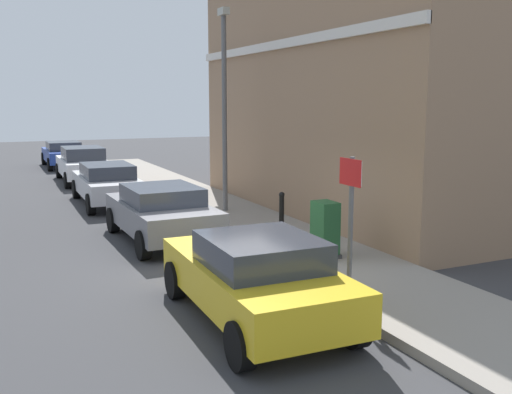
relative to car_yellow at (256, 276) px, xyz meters
The scene contains 12 objects.
ground 3.10m from the car_yellow, 75.66° to the left, with size 80.00×80.00×0.00m, color #38383A.
sidewalk 9.32m from the car_yellow, 73.51° to the left, with size 2.61×30.00×0.15m, color gray.
corner_building 10.62m from the car_yellow, 42.22° to the left, with size 7.09×11.66×8.30m.
car_yellow is the anchor object (origin of this frame).
car_grey 5.57m from the car_yellow, 88.89° to the left, with size 1.99×4.01×1.34m.
car_silver 11.15m from the car_yellow, 90.61° to the left, with size 1.82×4.34×1.32m.
car_white 16.82m from the car_yellow, 90.09° to the left, with size 1.90×4.42×1.45m.
car_blue 22.76m from the car_yellow, 90.23° to the left, with size 1.83×4.22×1.29m.
utility_cabinet 3.48m from the car_yellow, 40.98° to the left, with size 0.46×0.61×1.15m.
bollard_near_cabinet 5.19m from the car_yellow, 58.30° to the left, with size 0.14×0.14×1.04m.
street_sign 1.98m from the car_yellow, ahead, with size 0.08×0.60×2.30m.
lamppost 8.68m from the car_yellow, 71.32° to the left, with size 0.20×0.44×5.72m.
Camera 1 is at (-4.32, -10.61, 3.35)m, focal length 40.75 mm.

